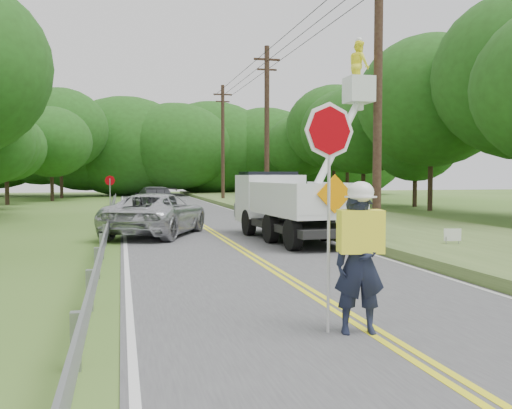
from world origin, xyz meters
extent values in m
plane|color=#39621C|center=(0.00, 0.00, 0.00)|extent=(140.00, 140.00, 0.00)
cube|color=#444446|center=(0.00, 14.00, 0.01)|extent=(7.20, 96.00, 0.02)
cube|color=yellow|center=(-0.10, 14.00, 0.02)|extent=(0.12, 96.00, 0.00)
cube|color=yellow|center=(0.10, 14.00, 0.02)|extent=(0.12, 96.00, 0.00)
cube|color=silver|center=(-3.45, 14.00, 0.02)|extent=(0.12, 96.00, 0.00)
cube|color=silver|center=(3.45, 14.00, 0.02)|extent=(0.12, 96.00, 0.00)
cube|color=gray|center=(-4.10, -2.00, 0.35)|extent=(0.12, 0.14, 0.70)
cube|color=gray|center=(-4.10, 1.00, 0.35)|extent=(0.12, 0.14, 0.70)
cube|color=gray|center=(-4.10, 4.00, 0.35)|extent=(0.12, 0.14, 0.70)
cube|color=gray|center=(-4.10, 7.00, 0.35)|extent=(0.12, 0.14, 0.70)
cube|color=gray|center=(-4.10, 10.00, 0.35)|extent=(0.12, 0.14, 0.70)
cube|color=gray|center=(-4.10, 13.00, 0.35)|extent=(0.12, 0.14, 0.70)
cube|color=gray|center=(-4.10, 16.00, 0.35)|extent=(0.12, 0.14, 0.70)
cube|color=gray|center=(-4.10, 19.00, 0.35)|extent=(0.12, 0.14, 0.70)
cube|color=gray|center=(-4.10, 22.00, 0.35)|extent=(0.12, 0.14, 0.70)
cube|color=gray|center=(-4.10, 25.00, 0.35)|extent=(0.12, 0.14, 0.70)
cube|color=gray|center=(-4.10, 28.00, 0.35)|extent=(0.12, 0.14, 0.70)
cube|color=gray|center=(-4.10, 31.00, 0.35)|extent=(0.12, 0.14, 0.70)
cube|color=gray|center=(-4.10, 34.00, 0.35)|extent=(0.12, 0.14, 0.70)
cube|color=gray|center=(-4.10, 37.00, 0.35)|extent=(0.12, 0.14, 0.70)
cube|color=gray|center=(-4.00, 15.00, 0.60)|extent=(0.05, 48.00, 0.34)
cylinder|color=black|center=(5.00, 9.00, 5.00)|extent=(0.30, 0.30, 10.00)
cylinder|color=black|center=(5.00, 24.00, 5.00)|extent=(0.30, 0.30, 10.00)
cube|color=black|center=(5.00, 24.00, 9.20)|extent=(1.60, 0.12, 0.12)
cube|color=black|center=(5.00, 24.00, 8.60)|extent=(1.20, 0.10, 0.10)
cylinder|color=black|center=(5.00, 39.00, 5.00)|extent=(0.30, 0.30, 10.00)
cube|color=black|center=(5.00, 39.00, 9.20)|extent=(1.60, 0.12, 0.12)
cube|color=black|center=(5.00, 39.00, 8.60)|extent=(1.20, 0.10, 0.10)
cylinder|color=black|center=(4.30, 17.50, 9.10)|extent=(0.03, 43.00, 0.03)
cylinder|color=black|center=(5.00, 17.50, 9.10)|extent=(0.03, 43.00, 0.03)
cylinder|color=black|center=(5.70, 17.50, 9.10)|extent=(0.03, 43.00, 0.03)
cube|color=#465F2D|center=(7.10, 14.00, 0.15)|extent=(7.00, 96.00, 0.30)
cylinder|color=#332319|center=(-12.14, 37.81, 1.30)|extent=(0.32, 0.32, 2.59)
ellipsoid|color=#1E4615|center=(-12.14, 37.81, 4.47)|extent=(6.05, 6.05, 5.33)
cylinder|color=#332319|center=(-9.51, 43.74, 1.52)|extent=(0.32, 0.32, 3.03)
ellipsoid|color=#1E4615|center=(-9.51, 43.74, 5.22)|extent=(7.08, 7.08, 6.23)
cylinder|color=#332319|center=(-9.30, 49.73, 1.98)|extent=(0.32, 0.32, 3.96)
ellipsoid|color=#1E4615|center=(-9.30, 49.73, 6.81)|extent=(9.23, 9.23, 8.12)
cylinder|color=#332319|center=(15.78, 23.67, 2.04)|extent=(0.32, 0.32, 4.09)
ellipsoid|color=#1E4615|center=(15.78, 23.67, 7.04)|extent=(9.53, 9.53, 8.39)
cylinder|color=#332319|center=(17.24, 28.19, 1.33)|extent=(0.32, 0.32, 2.66)
ellipsoid|color=#1E4615|center=(17.24, 28.19, 4.58)|extent=(6.20, 6.20, 5.46)
cylinder|color=#332319|center=(14.71, 31.59, 1.71)|extent=(0.32, 0.32, 3.42)
ellipsoid|color=#1E4615|center=(14.71, 31.59, 5.88)|extent=(7.97, 7.97, 7.01)
cylinder|color=#332319|center=(16.28, 38.48, 1.82)|extent=(0.32, 0.32, 3.63)
ellipsoid|color=#1E4615|center=(16.28, 38.48, 6.26)|extent=(8.48, 8.48, 7.46)
cylinder|color=#332319|center=(16.33, 41.91, 1.98)|extent=(0.32, 0.32, 3.96)
ellipsoid|color=#1E4615|center=(16.33, 41.91, 6.82)|extent=(9.24, 9.24, 8.13)
cylinder|color=#332319|center=(14.47, 46.67, 1.55)|extent=(0.32, 0.32, 3.10)
ellipsoid|color=#1E4615|center=(14.47, 46.67, 5.34)|extent=(7.23, 7.23, 6.37)
ellipsoid|color=#1E4615|center=(-12.14, 57.28, 5.50)|extent=(11.40, 8.55, 8.55)
ellipsoid|color=#1E4615|center=(-7.32, 56.41, 5.50)|extent=(13.17, 9.88, 9.88)
ellipsoid|color=#1E4615|center=(-2.99, 56.15, 5.50)|extent=(14.98, 11.23, 11.23)
ellipsoid|color=#1E4615|center=(2.46, 54.40, 5.50)|extent=(12.90, 9.68, 9.68)
ellipsoid|color=#1E4615|center=(7.06, 57.79, 5.50)|extent=(14.89, 11.17, 11.17)
ellipsoid|color=#1E4615|center=(13.51, 56.98, 5.50)|extent=(13.12, 9.84, 9.84)
ellipsoid|color=#1E4615|center=(17.44, 56.09, 5.50)|extent=(10.26, 7.69, 7.69)
ellipsoid|color=#1E4615|center=(22.13, 54.07, 5.50)|extent=(16.07, 12.05, 12.05)
imported|color=#191E33|center=(-0.24, -1.39, 1.03)|extent=(0.81, 0.61, 2.03)
cube|color=yellow|center=(-0.24, -1.39, 1.50)|extent=(0.68, 0.48, 0.61)
ellipsoid|color=white|center=(-0.24, -1.39, 2.06)|extent=(0.38, 0.38, 0.30)
cylinder|color=#B7B7B7|center=(-0.68, -1.26, 1.44)|extent=(0.04, 0.04, 2.84)
cylinder|color=#9A0007|center=(-0.68, -1.26, 2.93)|extent=(0.80, 0.20, 0.81)
cylinder|color=black|center=(1.45, 7.30, 0.51)|extent=(0.37, 0.99, 0.97)
cylinder|color=black|center=(3.48, 7.44, 0.51)|extent=(0.37, 0.99, 0.97)
cylinder|color=black|center=(1.31, 9.32, 0.51)|extent=(0.37, 0.99, 0.97)
cylinder|color=black|center=(3.33, 9.47, 0.51)|extent=(0.37, 0.99, 0.97)
cylinder|color=black|center=(1.12, 11.85, 0.51)|extent=(0.37, 0.99, 0.97)
cylinder|color=black|center=(3.15, 12.00, 0.51)|extent=(0.37, 0.99, 0.97)
cube|color=black|center=(2.30, 9.70, 0.58)|extent=(2.59, 6.63, 0.25)
cube|color=silver|center=(2.35, 8.99, 1.09)|extent=(2.66, 4.83, 0.22)
cube|color=silver|center=(1.20, 8.91, 1.59)|extent=(0.40, 4.66, 0.91)
cube|color=silver|center=(3.49, 9.07, 1.59)|extent=(0.40, 4.66, 0.91)
cube|color=silver|center=(2.51, 6.68, 1.59)|extent=(2.33, 0.23, 0.91)
cube|color=silver|center=(2.10, 12.43, 1.39)|extent=(2.42, 2.09, 1.83)
cube|color=black|center=(2.09, 12.63, 2.05)|extent=(2.12, 1.46, 0.76)
cube|color=silver|center=(2.43, 7.87, 1.59)|extent=(0.98, 0.98, 0.81)
cube|color=silver|center=(4.30, 9.00, 5.18)|extent=(0.86, 0.86, 0.86)
imported|color=yellow|center=(4.30, 9.00, 5.98)|extent=(0.62, 0.80, 1.65)
cube|color=#FF9300|center=(2.52, 6.61, 1.75)|extent=(1.15, 0.12, 1.15)
imported|color=#B7B8BE|center=(-2.26, 12.70, 0.82)|extent=(4.68, 6.32, 1.60)
imported|color=#35363B|center=(-1.54, 27.49, 0.80)|extent=(2.79, 5.60, 1.56)
cylinder|color=gray|center=(-4.08, 18.85, 1.07)|extent=(0.06, 0.06, 2.14)
cylinder|color=#9A0007|center=(-4.08, 18.85, 2.04)|extent=(0.49, 0.04, 0.49)
cube|color=white|center=(5.80, 5.66, 0.56)|extent=(0.51, 0.11, 0.36)
cylinder|color=gray|center=(5.60, 5.66, 0.26)|extent=(0.02, 0.02, 0.51)
cylinder|color=gray|center=(6.01, 5.66, 0.26)|extent=(0.02, 0.02, 0.51)
camera|label=1|loc=(-3.56, -8.80, 2.30)|focal=39.41mm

